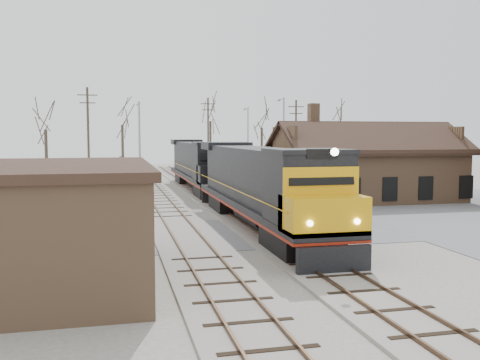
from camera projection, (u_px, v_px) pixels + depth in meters
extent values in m
plane|color=#A8A398|center=(265.00, 232.00, 29.52)|extent=(140.00, 140.00, 0.00)
cube|color=slate|center=(265.00, 231.00, 29.52)|extent=(60.00, 9.00, 0.03)
cube|color=#A8A398|center=(215.00, 199.00, 44.05)|extent=(3.40, 90.00, 0.12)
cube|color=#473323|center=(206.00, 198.00, 43.88)|extent=(0.08, 90.00, 0.14)
cube|color=#473323|center=(223.00, 197.00, 44.21)|extent=(0.08, 90.00, 0.14)
cube|color=#A8A398|center=(160.00, 200.00, 43.02)|extent=(3.40, 90.00, 0.12)
cube|color=#473323|center=(151.00, 199.00, 42.84)|extent=(0.08, 90.00, 0.14)
cube|color=#473323|center=(169.00, 199.00, 43.17)|extent=(0.08, 90.00, 0.14)
cube|color=#8A6447|center=(365.00, 176.00, 43.75)|extent=(14.00, 8.00, 4.00)
cube|color=black|center=(366.00, 150.00, 43.57)|extent=(15.20, 9.20, 0.30)
cube|color=black|center=(380.00, 138.00, 41.26)|extent=(15.00, 4.71, 2.66)
cube|color=black|center=(354.00, 138.00, 45.72)|extent=(15.00, 4.71, 2.66)
cube|color=#8A6447|center=(313.00, 117.00, 43.87)|extent=(0.80, 0.80, 2.20)
cube|color=black|center=(300.00, 241.00, 24.02)|extent=(2.67, 4.27, 1.07)
cube|color=black|center=(233.00, 203.00, 37.47)|extent=(2.67, 4.27, 1.07)
cube|color=black|center=(259.00, 203.00, 30.67)|extent=(3.20, 21.35, 0.37)
cube|color=maroon|center=(259.00, 207.00, 30.69)|extent=(3.22, 21.35, 0.13)
cube|color=black|center=(253.00, 173.00, 31.83)|extent=(2.78, 15.48, 2.99)
cube|color=black|center=(308.00, 187.00, 22.87)|extent=(3.20, 2.99, 2.99)
cube|color=#DE9E0B|center=(324.00, 214.00, 21.19)|extent=(3.20, 1.92, 1.49)
cube|color=black|center=(334.00, 260.00, 20.30)|extent=(2.99, 0.25, 1.07)
cylinder|color=#FFF2CC|center=(335.00, 152.00, 20.03)|extent=(0.30, 0.10, 0.30)
cube|color=black|center=(212.00, 191.00, 45.20)|extent=(2.67, 4.27, 1.07)
cube|color=black|center=(189.00, 178.00, 58.65)|extent=(2.67, 4.27, 1.07)
cube|color=black|center=(199.00, 175.00, 51.85)|extent=(3.20, 21.35, 0.37)
cube|color=maroon|center=(199.00, 177.00, 51.87)|extent=(3.22, 21.35, 0.13)
cube|color=black|center=(197.00, 157.00, 53.01)|extent=(2.78, 15.48, 2.99)
cube|color=black|center=(214.00, 162.00, 44.06)|extent=(3.20, 2.99, 2.99)
cube|color=black|center=(218.00, 175.00, 42.37)|extent=(3.20, 1.92, 1.49)
cube|color=black|center=(221.00, 196.00, 41.48)|extent=(2.99, 0.25, 1.07)
cylinder|color=#A5A8AD|center=(348.00, 209.00, 24.96)|extent=(0.13, 0.13, 3.77)
cube|color=silver|center=(348.00, 181.00, 24.84)|extent=(0.99, 0.08, 0.99)
cube|color=silver|center=(348.00, 181.00, 24.84)|extent=(0.99, 0.08, 0.99)
cube|color=black|center=(348.00, 197.00, 24.91)|extent=(0.85, 0.19, 0.14)
cylinder|color=#B20C0C|center=(340.00, 197.00, 24.79)|extent=(0.23, 0.09, 0.23)
cylinder|color=#B20C0C|center=(356.00, 197.00, 25.02)|extent=(0.23, 0.09, 0.23)
cube|color=#A5A8AD|center=(347.00, 231.00, 25.04)|extent=(0.38, 0.28, 0.47)
cylinder|color=#A5A8AD|center=(121.00, 190.00, 31.87)|extent=(0.14, 0.14, 4.09)
cube|color=silver|center=(121.00, 166.00, 31.75)|extent=(1.02, 0.40, 1.07)
cube|color=silver|center=(121.00, 166.00, 31.75)|extent=(1.02, 0.40, 1.07)
cube|color=black|center=(121.00, 180.00, 31.82)|extent=(0.92, 0.45, 0.15)
cylinder|color=#B20C0C|center=(128.00, 180.00, 31.77)|extent=(0.26, 0.16, 0.25)
cylinder|color=#B20C0C|center=(113.00, 180.00, 31.87)|extent=(0.26, 0.16, 0.25)
cube|color=#A5A8AD|center=(121.00, 209.00, 31.97)|extent=(0.41, 0.31, 0.51)
cylinder|color=#A5A8AD|center=(140.00, 149.00, 46.43)|extent=(0.18, 0.18, 8.22)
cylinder|color=#A5A8AD|center=(138.00, 103.00, 46.96)|extent=(0.12, 1.80, 0.12)
cube|color=#A5A8AD|center=(138.00, 105.00, 47.74)|extent=(0.25, 0.50, 0.12)
cylinder|color=#A5A8AD|center=(284.00, 144.00, 52.23)|extent=(0.18, 0.18, 8.96)
cylinder|color=#A5A8AD|center=(281.00, 99.00, 52.73)|extent=(0.12, 1.80, 0.12)
cube|color=#A5A8AD|center=(279.00, 101.00, 53.52)|extent=(0.25, 0.50, 0.12)
cylinder|color=#A5A8AD|center=(248.00, 144.00, 62.69)|extent=(0.18, 0.18, 8.56)
cylinder|color=#A5A8AD|center=(246.00, 108.00, 63.21)|extent=(0.12, 1.80, 0.12)
cube|color=#A5A8AD|center=(244.00, 109.00, 64.00)|extent=(0.25, 0.50, 0.12)
cylinder|color=#382D23|center=(88.00, 137.00, 55.35)|extent=(0.24, 0.24, 10.23)
cube|color=#382D23|center=(87.00, 95.00, 54.99)|extent=(2.00, 0.10, 0.10)
cube|color=#382D23|center=(87.00, 103.00, 55.05)|extent=(1.60, 0.10, 0.10)
cylinder|color=#382D23|center=(208.00, 136.00, 71.97)|extent=(0.24, 0.24, 10.29)
cube|color=#382D23|center=(208.00, 104.00, 71.60)|extent=(2.00, 0.10, 0.10)
cube|color=#382D23|center=(208.00, 110.00, 71.67)|extent=(1.60, 0.10, 0.10)
cylinder|color=#382D23|center=(296.00, 140.00, 63.51)|extent=(0.24, 0.24, 9.46)
cube|color=#382D23|center=(296.00, 107.00, 63.18)|extent=(2.00, 0.10, 0.10)
cube|color=#382D23|center=(296.00, 114.00, 63.25)|extent=(1.60, 0.10, 0.10)
cylinder|color=#382D23|center=(46.00, 158.00, 54.26)|extent=(0.32, 0.32, 5.88)
cylinder|color=#382D23|center=(123.00, 152.00, 65.69)|extent=(0.32, 0.32, 6.55)
cylinder|color=#382D23|center=(210.00, 147.00, 75.46)|extent=(0.32, 0.32, 7.27)
cylinder|color=#382D23|center=(262.00, 152.00, 70.27)|extent=(0.32, 0.32, 6.27)
cylinder|color=#382D23|center=(336.00, 151.00, 70.66)|extent=(0.32, 0.32, 6.27)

